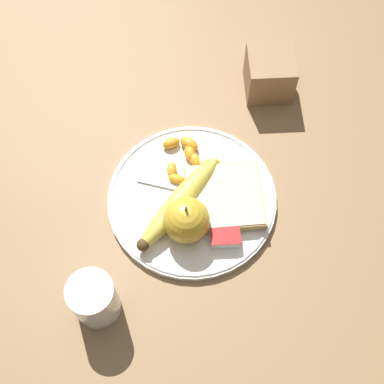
# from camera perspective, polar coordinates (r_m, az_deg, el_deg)

# --- Properties ---
(ground_plane) EXTENTS (3.00, 3.00, 0.00)m
(ground_plane) POSITION_cam_1_polar(r_m,az_deg,el_deg) (0.89, 0.00, -0.92)
(ground_plane) COLOR olive
(plate) EXTENTS (0.28, 0.28, 0.01)m
(plate) POSITION_cam_1_polar(r_m,az_deg,el_deg) (0.88, 0.00, -0.70)
(plate) COLOR white
(plate) RESTS_ON ground_plane
(juice_glass) EXTENTS (0.07, 0.07, 0.09)m
(juice_glass) POSITION_cam_1_polar(r_m,az_deg,el_deg) (0.80, -10.36, -11.23)
(juice_glass) COLOR silver
(juice_glass) RESTS_ON ground_plane
(apple) EXTENTS (0.07, 0.07, 0.08)m
(apple) POSITION_cam_1_polar(r_m,az_deg,el_deg) (0.82, -0.62, -3.00)
(apple) COLOR gold
(apple) RESTS_ON plate
(banana) EXTENTS (0.16, 0.18, 0.04)m
(banana) POSITION_cam_1_polar(r_m,az_deg,el_deg) (0.85, -1.38, -1.12)
(banana) COLOR #E0CC4C
(banana) RESTS_ON plate
(bread_slice) EXTENTS (0.13, 0.12, 0.02)m
(bread_slice) POSITION_cam_1_polar(r_m,az_deg,el_deg) (0.86, 3.45, -0.57)
(bread_slice) COLOR tan
(bread_slice) RESTS_ON plate
(fork) EXTENTS (0.17, 0.07, 0.00)m
(fork) POSITION_cam_1_polar(r_m,az_deg,el_deg) (0.88, 0.36, 0.05)
(fork) COLOR silver
(fork) RESTS_ON plate
(jam_packet) EXTENTS (0.05, 0.04, 0.02)m
(jam_packet) POSITION_cam_1_polar(r_m,az_deg,el_deg) (0.84, 3.53, -4.64)
(jam_packet) COLOR silver
(jam_packet) RESTS_ON plate
(orange_segment_0) EXTENTS (0.02, 0.03, 0.02)m
(orange_segment_0) POSITION_cam_1_polar(r_m,az_deg,el_deg) (0.90, 0.28, 3.49)
(orange_segment_0) COLOR orange
(orange_segment_0) RESTS_ON plate
(orange_segment_1) EXTENTS (0.03, 0.03, 0.02)m
(orange_segment_1) POSITION_cam_1_polar(r_m,az_deg,el_deg) (0.88, 1.01, 1.49)
(orange_segment_1) COLOR orange
(orange_segment_1) RESTS_ON plate
(orange_segment_2) EXTENTS (0.03, 0.02, 0.02)m
(orange_segment_2) POSITION_cam_1_polar(r_m,az_deg,el_deg) (0.89, 2.02, 2.96)
(orange_segment_2) COLOR orange
(orange_segment_2) RESTS_ON plate
(orange_segment_3) EXTENTS (0.03, 0.03, 0.02)m
(orange_segment_3) POSITION_cam_1_polar(r_m,az_deg,el_deg) (0.92, -2.25, 5.24)
(orange_segment_3) COLOR orange
(orange_segment_3) RESTS_ON plate
(orange_segment_4) EXTENTS (0.02, 0.03, 0.02)m
(orange_segment_4) POSITION_cam_1_polar(r_m,az_deg,el_deg) (0.89, -2.17, 2.42)
(orange_segment_4) COLOR orange
(orange_segment_4) RESTS_ON plate
(orange_segment_5) EXTENTS (0.02, 0.03, 0.02)m
(orange_segment_5) POSITION_cam_1_polar(r_m,az_deg,el_deg) (0.91, -0.17, 4.23)
(orange_segment_5) COLOR orange
(orange_segment_5) RESTS_ON plate
(orange_segment_6) EXTENTS (0.03, 0.03, 0.01)m
(orange_segment_6) POSITION_cam_1_polar(r_m,az_deg,el_deg) (0.89, 1.35, 2.68)
(orange_segment_6) COLOR orange
(orange_segment_6) RESTS_ON plate
(orange_segment_7) EXTENTS (0.03, 0.02, 0.02)m
(orange_segment_7) POSITION_cam_1_polar(r_m,az_deg,el_deg) (0.88, -1.65, 1.39)
(orange_segment_7) COLOR orange
(orange_segment_7) RESTS_ON plate
(orange_segment_8) EXTENTS (0.04, 0.04, 0.02)m
(orange_segment_8) POSITION_cam_1_polar(r_m,az_deg,el_deg) (0.91, -0.14, 5.17)
(orange_segment_8) COLOR orange
(orange_segment_8) RESTS_ON plate
(condiment_caddy) EXTENTS (0.08, 0.08, 0.08)m
(condiment_caddy) POSITION_cam_1_polar(r_m,az_deg,el_deg) (0.99, 8.26, 12.36)
(condiment_caddy) COLOR #93704C
(condiment_caddy) RESTS_ON ground_plane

